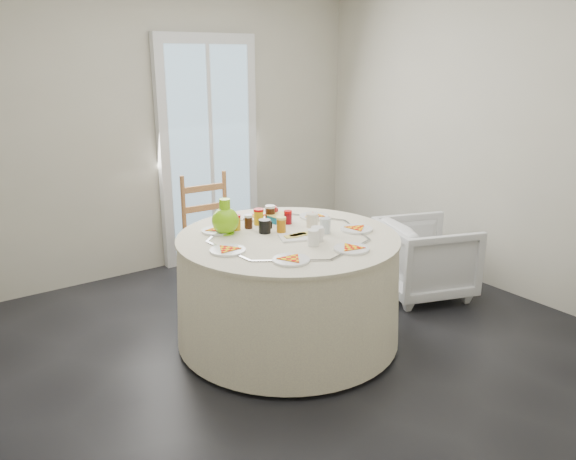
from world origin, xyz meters
TOP-DOWN VIEW (x-y plane):
  - floor at (0.00, 0.00)m, footprint 4.00×4.00m
  - wall_back at (0.00, 2.00)m, footprint 4.00×0.02m
  - wall_right at (2.00, 0.00)m, footprint 0.02×4.00m
  - glass_door at (0.40, 1.95)m, footprint 1.00×0.08m
  - table at (0.01, 0.14)m, footprint 1.52×1.52m
  - wooden_chair at (0.03, 1.20)m, footprint 0.46×0.44m
  - armchair at (1.38, 0.12)m, footprint 0.82×0.84m
  - place_settings at (0.01, 0.14)m, footprint 1.20×1.20m
  - jar_cluster at (-0.02, 0.42)m, footprint 0.44×0.24m
  - butter_tub at (0.15, 0.45)m, footprint 0.15×0.12m
  - green_pitcher at (-0.30, 0.43)m, footprint 0.23×0.23m
  - cheese_platter at (0.05, 0.06)m, footprint 0.31×0.26m
  - mugs_glasses at (0.10, 0.17)m, footprint 0.81×0.81m

SIDE VIEW (x-z plane):
  - floor at x=0.00m, z-range 0.00..0.00m
  - table at x=0.01m, z-range -0.01..0.76m
  - armchair at x=1.38m, z-range 0.04..0.74m
  - wooden_chair at x=0.03m, z-range -0.02..0.96m
  - place_settings at x=0.01m, z-range 0.76..0.78m
  - cheese_platter at x=0.05m, z-range 0.76..0.79m
  - butter_tub at x=0.15m, z-range 0.76..0.81m
  - mugs_glasses at x=0.10m, z-range 0.75..0.87m
  - jar_cluster at x=-0.02m, z-range 0.76..0.88m
  - green_pitcher at x=-0.30m, z-range 0.75..0.99m
  - glass_door at x=0.40m, z-range 0.00..2.10m
  - wall_back at x=0.00m, z-range 0.00..2.60m
  - wall_right at x=2.00m, z-range 0.00..2.60m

